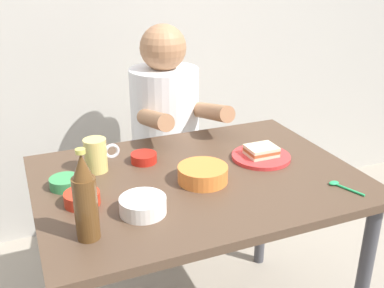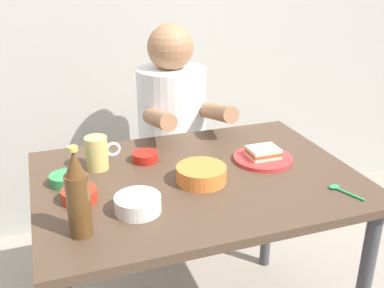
{
  "view_description": "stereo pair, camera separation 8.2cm",
  "coord_description": "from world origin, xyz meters",
  "views": [
    {
      "loc": [
        -0.56,
        -1.29,
        1.45
      ],
      "look_at": [
        0.0,
        0.05,
        0.84
      ],
      "focal_mm": 42.46,
      "sensor_mm": 36.0,
      "label": 1
    },
    {
      "loc": [
        -0.48,
        -1.32,
        1.45
      ],
      "look_at": [
        0.0,
        0.05,
        0.84
      ],
      "focal_mm": 42.46,
      "sensor_mm": 36.0,
      "label": 2
    }
  ],
  "objects": [
    {
      "name": "rice_bowl_white",
      "position": [
        -0.25,
        -0.16,
        0.77
      ],
      "size": [
        0.14,
        0.14,
        0.05
      ],
      "color": "silver",
      "rests_on": "dining_table"
    },
    {
      "name": "person_seated",
      "position": [
        0.1,
        0.62,
        0.77
      ],
      "size": [
        0.33,
        0.56,
        0.72
      ],
      "color": "white",
      "rests_on": "stool"
    },
    {
      "name": "stool",
      "position": [
        0.1,
        0.63,
        0.35
      ],
      "size": [
        0.34,
        0.34,
        0.45
      ],
      "color": "#4C4C51",
      "rests_on": "ground"
    },
    {
      "name": "sauce_bowl_chili",
      "position": [
        -0.4,
        -0.04,
        0.76
      ],
      "size": [
        0.11,
        0.11,
        0.04
      ],
      "color": "red",
      "rests_on": "dining_table"
    },
    {
      "name": "dip_bowl_green",
      "position": [
        -0.44,
        0.09,
        0.76
      ],
      "size": [
        0.1,
        0.1,
        0.03
      ],
      "color": "#388C4C",
      "rests_on": "dining_table"
    },
    {
      "name": "soup_bowl_orange",
      "position": [
        -0.0,
        -0.04,
        0.77
      ],
      "size": [
        0.17,
        0.17,
        0.05
      ],
      "color": "orange",
      "rests_on": "dining_table"
    },
    {
      "name": "sambal_bowl_red",
      "position": [
        -0.14,
        0.18,
        0.76
      ],
      "size": [
        0.1,
        0.1,
        0.03
      ],
      "color": "#B21E14",
      "rests_on": "dining_table"
    },
    {
      "name": "dining_table",
      "position": [
        0.0,
        0.0,
        0.65
      ],
      "size": [
        1.1,
        0.8,
        0.74
      ],
      "color": "#4C3828",
      "rests_on": "ground"
    },
    {
      "name": "beer_bottle",
      "position": [
        -0.42,
        -0.23,
        0.86
      ],
      "size": [
        0.06,
        0.06,
        0.26
      ],
      "color": "#593819",
      "rests_on": "dining_table"
    },
    {
      "name": "spoon",
      "position": [
        0.4,
        -0.26,
        0.75
      ],
      "size": [
        0.06,
        0.12,
        0.01
      ],
      "color": "#26A559",
      "rests_on": "dining_table"
    },
    {
      "name": "sandwich",
      "position": [
        0.28,
        0.04,
        0.77
      ],
      "size": [
        0.11,
        0.09,
        0.04
      ],
      "color": "beige",
      "rests_on": "plate_orange"
    },
    {
      "name": "plate_orange",
      "position": [
        0.28,
        0.04,
        0.75
      ],
      "size": [
        0.22,
        0.22,
        0.01
      ],
      "primitive_type": "cylinder",
      "color": "red",
      "rests_on": "dining_table"
    },
    {
      "name": "beer_mug",
      "position": [
        -0.31,
        0.17,
        0.8
      ],
      "size": [
        0.13,
        0.08,
        0.12
      ],
      "color": "#D1BC66",
      "rests_on": "dining_table"
    }
  ]
}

